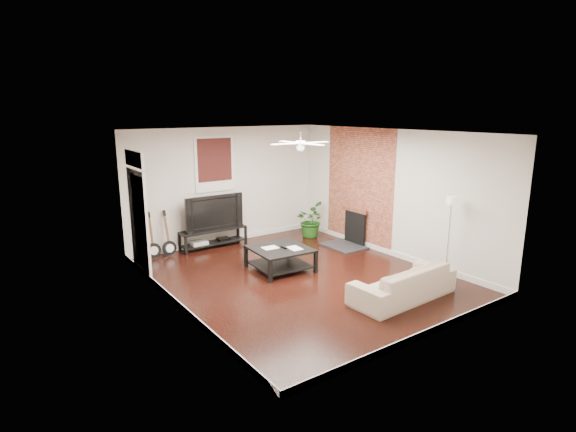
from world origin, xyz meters
TOP-DOWN VIEW (x-y plane):
  - room at (0.00, 0.00)m, footprint 5.01×6.01m
  - brick_accent at (2.49, 1.00)m, footprint 0.02×2.20m
  - fireplace at (2.20, 1.00)m, footprint 0.80×1.10m
  - window_back at (-0.30, 2.97)m, footprint 1.00×0.06m
  - door_left at (-2.46, 1.90)m, footprint 0.08×1.00m
  - tv_stand at (-0.50, 2.78)m, footprint 1.60×0.43m
  - tv at (-0.50, 2.80)m, footprint 1.43×0.19m
  - coffee_table at (-0.08, 0.57)m, footprint 1.18×1.18m
  - sofa at (0.84, -1.86)m, footprint 2.05×0.87m
  - floor_lamp at (2.19, -1.76)m, footprint 0.28×0.28m
  - potted_plant at (1.93, 2.19)m, footprint 1.02×1.04m
  - guitar_left at (-1.96, 2.75)m, footprint 0.33×0.24m
  - guitar_right at (-1.61, 2.72)m, footprint 0.34×0.25m
  - ceiling_fan at (0.00, 0.00)m, footprint 1.24×1.24m

SIDE VIEW (x-z plane):
  - tv_stand at x=-0.50m, z-range 0.00..0.45m
  - coffee_table at x=-0.08m, z-range 0.00..0.47m
  - sofa at x=0.84m, z-range 0.00..0.59m
  - potted_plant at x=1.93m, z-range 0.00..0.87m
  - fireplace at x=2.20m, z-range 0.00..0.92m
  - guitar_left at x=-1.96m, z-range 0.00..1.04m
  - guitar_right at x=-1.61m, z-range 0.00..1.04m
  - floor_lamp at x=2.19m, z-range 0.00..1.65m
  - tv at x=-0.50m, z-range 0.45..1.27m
  - door_left at x=-2.46m, z-range 0.00..2.50m
  - room at x=0.00m, z-range 0.00..2.80m
  - brick_accent at x=2.49m, z-range 0.00..2.80m
  - window_back at x=-0.30m, z-range 1.30..2.60m
  - ceiling_fan at x=0.00m, z-range 2.44..2.76m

